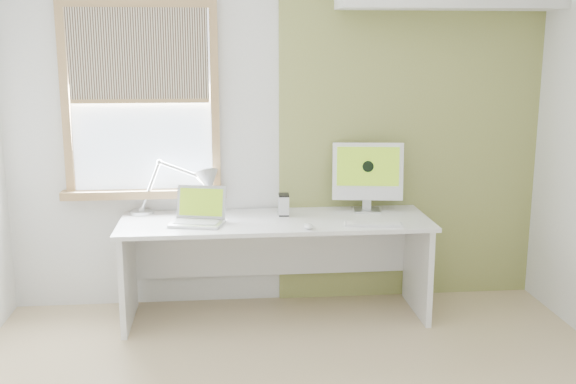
{
  "coord_description": "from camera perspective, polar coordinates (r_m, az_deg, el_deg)",
  "views": [
    {
      "loc": [
        -0.42,
        -3.25,
        1.93
      ],
      "look_at": [
        0.0,
        1.05,
        1.0
      ],
      "focal_mm": 42.13,
      "sensor_mm": 36.0,
      "label": 1
    }
  ],
  "objects": [
    {
      "name": "laptop",
      "position": [
        4.74,
        -7.54,
        -1.87
      ],
      "size": [
        0.41,
        0.36,
        0.25
      ],
      "color": "#BABCBF",
      "rests_on": "desk"
    },
    {
      "name": "mouse",
      "position": [
        4.56,
        1.74,
        -2.9
      ],
      "size": [
        0.07,
        0.11,
        0.03
      ],
      "primitive_type": "ellipsoid",
      "rotation": [
        0.0,
        0.0,
        -0.02
      ],
      "color": "white",
      "rests_on": "desk"
    },
    {
      "name": "room",
      "position": [
        3.34,
        1.75,
        1.25
      ],
      "size": [
        4.04,
        3.54,
        2.64
      ],
      "color": "tan",
      "rests_on": "ground"
    },
    {
      "name": "window",
      "position": [
        5.01,
        -12.31,
        7.47
      ],
      "size": [
        1.2,
        0.14,
        1.42
      ],
      "color": "#A57D4D",
      "rests_on": "room"
    },
    {
      "name": "desk_lamp",
      "position": [
        4.97,
        -7.82,
        0.56
      ],
      "size": [
        0.71,
        0.29,
        0.4
      ],
      "color": "#BABCBF",
      "rests_on": "desk"
    },
    {
      "name": "external_drive",
      "position": [
        4.91,
        -0.36,
        -1.07
      ],
      "size": [
        0.08,
        0.12,
        0.15
      ],
      "color": "#BABCBF",
      "rests_on": "desk"
    },
    {
      "name": "phone_dock",
      "position": [
        4.94,
        -0.53,
        -1.48
      ],
      "size": [
        0.07,
        0.07,
        0.13
      ],
      "color": "#BABCBF",
      "rests_on": "desk"
    },
    {
      "name": "accent_wall",
      "position": [
        5.23,
        10.27,
        5.03
      ],
      "size": [
        2.0,
        0.02,
        2.6
      ],
      "primitive_type": "cube",
      "color": "#939446",
      "rests_on": "room"
    },
    {
      "name": "desk",
      "position": [
        4.91,
        -1.11,
        -4.36
      ],
      "size": [
        2.2,
        0.7,
        0.73
      ],
      "color": "white",
      "rests_on": "room"
    },
    {
      "name": "keyboard",
      "position": [
        4.67,
        7.23,
        -2.72
      ],
      "size": [
        0.41,
        0.16,
        0.02
      ],
      "color": "white",
      "rests_on": "desk"
    },
    {
      "name": "imac",
      "position": [
        5.04,
        6.73,
        1.61
      ],
      "size": [
        0.53,
        0.2,
        0.51
      ],
      "color": "#BABCBF",
      "rests_on": "desk"
    }
  ]
}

